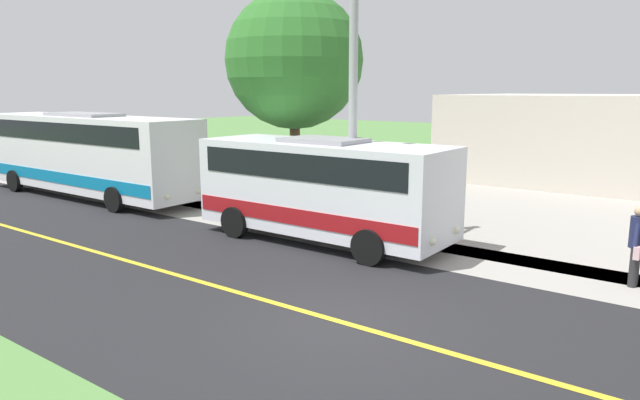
{
  "coord_description": "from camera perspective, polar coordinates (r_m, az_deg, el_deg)",
  "views": [
    {
      "loc": [
        8.25,
        5.63,
        4.21
      ],
      "look_at": [
        -3.5,
        -3.06,
        1.4
      ],
      "focal_mm": 32.38,
      "sensor_mm": 36.0,
      "label": 1
    }
  ],
  "objects": [
    {
      "name": "ground_plane",
      "position": [
        10.84,
        2.05,
        -11.98
      ],
      "size": [
        120.0,
        120.0,
        0.0
      ],
      "primitive_type": "plane",
      "color": "#548442"
    },
    {
      "name": "road_surface",
      "position": [
        10.83,
        2.05,
        -11.96
      ],
      "size": [
        8.0,
        100.0,
        0.01
      ],
      "primitive_type": "cube",
      "color": "black",
      "rests_on": "ground"
    },
    {
      "name": "sidewalk",
      "position": [
        15.17,
        13.29,
        -5.51
      ],
      "size": [
        2.4,
        100.0,
        0.01
      ],
      "primitive_type": "cube",
      "color": "#9E9991",
      "rests_on": "ground"
    },
    {
      "name": "parking_lot_surface",
      "position": [
        21.24,
        28.62,
        -1.89
      ],
      "size": [
        14.0,
        36.0,
        0.01
      ],
      "primitive_type": "cube",
      "color": "#9E9991",
      "rests_on": "ground"
    },
    {
      "name": "road_centre_line",
      "position": [
        10.83,
        2.05,
        -11.94
      ],
      "size": [
        0.16,
        100.0,
        0.0
      ],
      "primitive_type": "cube",
      "color": "gold",
      "rests_on": "ground"
    },
    {
      "name": "shuttle_bus_front",
      "position": [
        16.05,
        0.35,
        1.51
      ],
      "size": [
        2.73,
        7.42,
        2.9
      ],
      "color": "white",
      "rests_on": "ground"
    },
    {
      "name": "transit_bus_rear",
      "position": [
        24.65,
        -22.09,
        4.5
      ],
      "size": [
        2.7,
        11.43,
        3.31
      ],
      "color": "white",
      "rests_on": "ground"
    },
    {
      "name": "pedestrian_with_bags",
      "position": [
        14.18,
        28.85,
        -3.76
      ],
      "size": [
        0.72,
        0.34,
        1.77
      ],
      "color": "#262628",
      "rests_on": "ground"
    },
    {
      "name": "street_light_pole",
      "position": [
        15.75,
        3.06,
        12.0
      ],
      "size": [
        1.97,
        0.24,
        8.22
      ],
      "color": "#9E9EA3",
      "rests_on": "ground"
    },
    {
      "name": "tree_curbside",
      "position": [
        20.15,
        -2.56,
        13.62
      ],
      "size": [
        4.68,
        4.68,
        7.53
      ],
      "color": "brown",
      "rests_on": "ground"
    }
  ]
}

